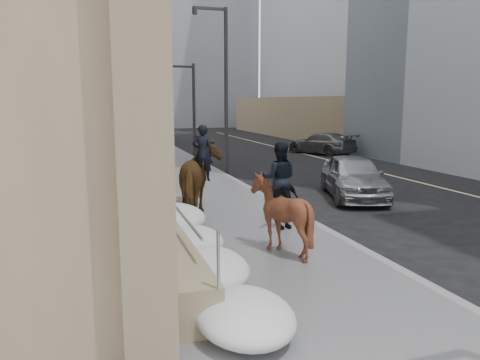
# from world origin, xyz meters

# --- Properties ---
(ground) EXTENTS (140.00, 140.00, 0.00)m
(ground) POSITION_xyz_m (0.00, 0.00, 0.00)
(ground) COLOR black
(ground) RESTS_ON ground
(sidewalk) EXTENTS (5.00, 80.00, 0.12)m
(sidewalk) POSITION_xyz_m (0.00, 10.00, 0.06)
(sidewalk) COLOR #59595C
(sidewalk) RESTS_ON ground
(curb) EXTENTS (0.24, 80.00, 0.12)m
(curb) POSITION_xyz_m (2.62, 10.00, 0.06)
(curb) COLOR slate
(curb) RESTS_ON ground
(lane_line) EXTENTS (0.15, 70.00, 0.01)m
(lane_line) POSITION_xyz_m (10.50, 10.00, 0.01)
(lane_line) COLOR #BFB78C
(lane_line) RESTS_ON ground
(limestone_building) EXTENTS (6.10, 44.00, 18.00)m
(limestone_building) POSITION_xyz_m (-5.26, 19.96, 8.90)
(limestone_building) COLOR #907C5E
(limestone_building) RESTS_ON ground
(bg_building_mid) EXTENTS (30.00, 12.00, 28.00)m
(bg_building_mid) POSITION_xyz_m (4.00, 60.00, 14.00)
(bg_building_mid) COLOR slate
(bg_building_mid) RESTS_ON ground
(bg_building_far) EXTENTS (24.00, 12.00, 20.00)m
(bg_building_far) POSITION_xyz_m (-6.00, 72.00, 10.00)
(bg_building_far) COLOR gray
(bg_building_far) RESTS_ON ground
(streetlight_mid) EXTENTS (1.71, 0.24, 8.00)m
(streetlight_mid) POSITION_xyz_m (2.74, 14.00, 4.58)
(streetlight_mid) COLOR #2D2D30
(streetlight_mid) RESTS_ON ground
(streetlight_far) EXTENTS (1.71, 0.24, 8.00)m
(streetlight_far) POSITION_xyz_m (2.74, 34.00, 4.58)
(streetlight_far) COLOR #2D2D30
(streetlight_far) RESTS_ON ground
(traffic_signal) EXTENTS (4.10, 0.22, 6.00)m
(traffic_signal) POSITION_xyz_m (2.07, 22.00, 4.00)
(traffic_signal) COLOR #2D2D30
(traffic_signal) RESTS_ON ground
(snow_bank) EXTENTS (1.70, 18.10, 0.76)m
(snow_bank) POSITION_xyz_m (-1.42, 8.11, 0.47)
(snow_bank) COLOR #B8BABF
(snow_bank) RESTS_ON sidewalk
(mounted_horse_left) EXTENTS (1.97, 2.95, 2.80)m
(mounted_horse_left) POSITION_xyz_m (-0.34, 5.48, 1.31)
(mounted_horse_left) COLOR #432C14
(mounted_horse_left) RESTS_ON sidewalk
(mounted_horse_right) EXTENTS (1.97, 2.07, 2.57)m
(mounted_horse_right) POSITION_xyz_m (0.63, 1.53, 1.17)
(mounted_horse_right) COLOR #4F2716
(mounted_horse_right) RESTS_ON sidewalk
(pedestrian) EXTENTS (0.99, 0.51, 1.62)m
(pedestrian) POSITION_xyz_m (1.50, 3.39, 0.93)
(pedestrian) COLOR black
(pedestrian) RESTS_ON sidewalk
(car_silver) EXTENTS (3.34, 5.17, 1.64)m
(car_silver) POSITION_xyz_m (5.86, 6.98, 0.82)
(car_silver) COLOR #919498
(car_silver) RESTS_ON ground
(car_grey) EXTENTS (3.87, 5.49, 1.48)m
(car_grey) POSITION_xyz_m (11.62, 20.66, 0.74)
(car_grey) COLOR #525559
(car_grey) RESTS_ON ground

